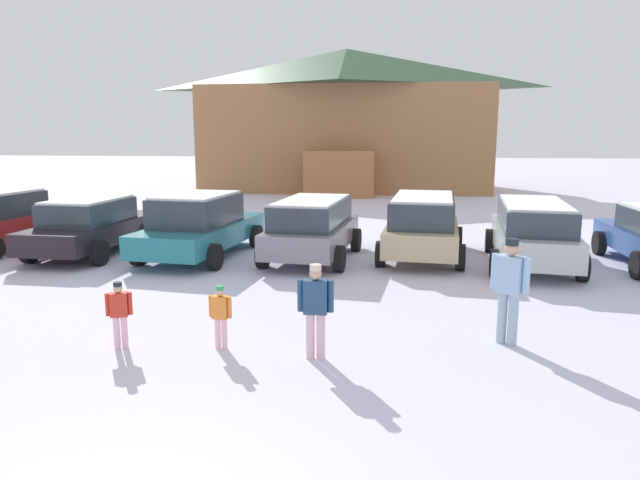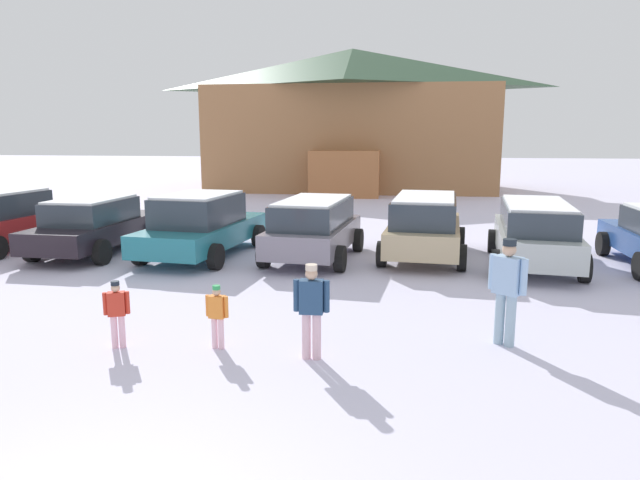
# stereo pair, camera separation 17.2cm
# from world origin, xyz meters

# --- Properties ---
(ski_lodge) EXTENTS (16.86, 10.44, 8.17)m
(ski_lodge) POSITION_xyz_m (-0.64, 31.26, 4.13)
(ski_lodge) COLOR #A06E44
(ski_lodge) RESTS_ON ground
(parked_red_sedan) EXTENTS (2.46, 4.93, 1.65)m
(parked_red_sedan) POSITION_xyz_m (-8.77, 11.26, 0.83)
(parked_red_sedan) COLOR #AD2727
(parked_red_sedan) RESTS_ON ground
(parked_black_sedan) EXTENTS (2.24, 4.78, 1.53)m
(parked_black_sedan) POSITION_xyz_m (-5.89, 11.06, 0.78)
(parked_black_sedan) COLOR black
(parked_black_sedan) RESTS_ON ground
(parked_teal_hatchback) EXTENTS (2.62, 4.93, 1.69)m
(parked_teal_hatchback) POSITION_xyz_m (-2.83, 11.01, 0.85)
(parked_teal_hatchback) COLOR teal
(parked_teal_hatchback) RESTS_ON ground
(parked_grey_wagon) EXTENTS (2.40, 4.21, 1.59)m
(parked_grey_wagon) POSITION_xyz_m (0.19, 11.03, 0.86)
(parked_grey_wagon) COLOR gray
(parked_grey_wagon) RESTS_ON ground
(parked_beige_suv) EXTENTS (2.40, 4.44, 1.65)m
(parked_beige_suv) POSITION_xyz_m (3.04, 11.64, 0.89)
(parked_beige_suv) COLOR tan
(parked_beige_suv) RESTS_ON ground
(parked_silver_wagon) EXTENTS (2.49, 4.81, 1.60)m
(parked_silver_wagon) POSITION_xyz_m (5.69, 11.04, 0.87)
(parked_silver_wagon) COLOR #B3BDBB
(parked_silver_wagon) RESTS_ON ground
(skier_teen_in_navy_coat) EXTENTS (0.52, 0.21, 1.41)m
(skier_teen_in_navy_coat) POSITION_xyz_m (1.18, 4.37, 0.79)
(skier_teen_in_navy_coat) COLOR beige
(skier_teen_in_navy_coat) RESTS_ON ground
(skier_child_in_orange_jacket) EXTENTS (0.37, 0.17, 0.99)m
(skier_child_in_orange_jacket) POSITION_xyz_m (-0.29, 4.57, 0.56)
(skier_child_in_orange_jacket) COLOR #EBB9C8
(skier_child_in_orange_jacket) RESTS_ON ground
(skier_child_in_red_jacket) EXTENTS (0.37, 0.23, 1.05)m
(skier_child_in_red_jacket) POSITION_xyz_m (-1.80, 4.38, 0.59)
(skier_child_in_red_jacket) COLOR #EDB5C7
(skier_child_in_red_jacket) RESTS_ON ground
(skier_adult_in_blue_parka) EXTENTS (0.52, 0.43, 1.67)m
(skier_adult_in_blue_parka) POSITION_xyz_m (4.04, 5.34, 0.94)
(skier_adult_in_blue_parka) COLOR #95B3C5
(skier_adult_in_blue_parka) RESTS_ON ground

